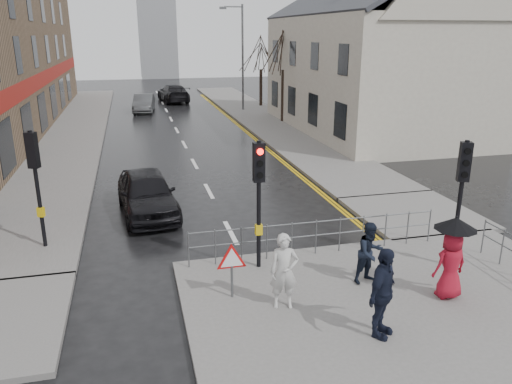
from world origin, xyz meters
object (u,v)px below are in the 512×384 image
pedestrian_a (284,271)px  car_parked (147,193)px  pedestrian_with_umbrella (452,254)px  pedestrian_d (382,293)px  car_mid (144,103)px  pedestrian_b (370,253)px

pedestrian_a → car_parked: pedestrian_a is taller
pedestrian_a → car_parked: 7.81m
pedestrian_a → pedestrian_with_umbrella: bearing=4.3°
pedestrian_a → pedestrian_d: (1.57, -1.56, 0.09)m
car_mid → pedestrian_a: bearing=-79.4°
pedestrian_with_umbrella → car_parked: size_ratio=0.44×
pedestrian_a → pedestrian_d: 2.21m
pedestrian_with_umbrella → car_mid: size_ratio=0.47×
pedestrian_b → pedestrian_d: bearing=-126.5°
pedestrian_a → car_mid: size_ratio=0.41×
pedestrian_a → pedestrian_d: pedestrian_d is taller
pedestrian_b → pedestrian_with_umbrella: (1.46, -1.14, 0.32)m
car_parked → car_mid: size_ratio=1.06×
pedestrian_d → car_mid: pedestrian_d is taller
pedestrian_b → pedestrian_d: size_ratio=0.81×
pedestrian_b → car_parked: 8.42m
pedestrian_with_umbrella → car_parked: bearing=130.0°
pedestrian_d → car_parked: bearing=74.9°
pedestrian_a → car_mid: 31.50m
pedestrian_a → pedestrian_with_umbrella: size_ratio=0.88×
pedestrian_b → pedestrian_d: pedestrian_d is taller
pedestrian_b → pedestrian_a: bearing=178.9°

